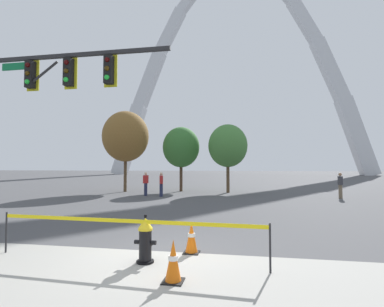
{
  "coord_description": "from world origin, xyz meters",
  "views": [
    {
      "loc": [
        2.04,
        -6.44,
        1.99
      ],
      "look_at": [
        0.0,
        5.0,
        2.5
      ],
      "focal_mm": 27.53,
      "sensor_mm": 36.0,
      "label": 1
    }
  ],
  "objects_px": {
    "pedestrian_walking_right": "(340,185)",
    "monument_arch": "(235,78)",
    "traffic_signal_gantry": "(39,97)",
    "fire_hydrant": "(145,240)",
    "pedestrian_walking_left": "(146,184)",
    "pedestrian_standing_center": "(161,184)",
    "traffic_cone_by_hydrant": "(173,261)",
    "traffic_cone_mid_sidewalk": "(191,237)"
  },
  "relations": [
    {
      "from": "fire_hydrant",
      "to": "pedestrian_walking_left",
      "type": "height_order",
      "value": "pedestrian_walking_left"
    },
    {
      "from": "monument_arch",
      "to": "pedestrian_standing_center",
      "type": "bearing_deg",
      "value": -93.77
    },
    {
      "from": "traffic_signal_gantry",
      "to": "monument_arch",
      "type": "height_order",
      "value": "monument_arch"
    },
    {
      "from": "pedestrian_walking_left",
      "to": "traffic_signal_gantry",
      "type": "bearing_deg",
      "value": -90.21
    },
    {
      "from": "fire_hydrant",
      "to": "pedestrian_standing_center",
      "type": "bearing_deg",
      "value": 104.68
    },
    {
      "from": "fire_hydrant",
      "to": "traffic_cone_by_hydrant",
      "type": "xyz_separation_m",
      "value": [
        0.81,
        -0.89,
        -0.11
      ]
    },
    {
      "from": "pedestrian_walking_left",
      "to": "fire_hydrant",
      "type": "bearing_deg",
      "value": -70.97
    },
    {
      "from": "pedestrian_walking_left",
      "to": "pedestrian_walking_right",
      "type": "relative_size",
      "value": 1.0
    },
    {
      "from": "monument_arch",
      "to": "pedestrian_standing_center",
      "type": "distance_m",
      "value": 55.92
    },
    {
      "from": "pedestrian_walking_left",
      "to": "pedestrian_standing_center",
      "type": "bearing_deg",
      "value": -17.35
    },
    {
      "from": "fire_hydrant",
      "to": "traffic_signal_gantry",
      "type": "height_order",
      "value": "traffic_signal_gantry"
    },
    {
      "from": "traffic_cone_by_hydrant",
      "to": "pedestrian_walking_right",
      "type": "distance_m",
      "value": 16.23
    },
    {
      "from": "fire_hydrant",
      "to": "pedestrian_walking_left",
      "type": "relative_size",
      "value": 0.62
    },
    {
      "from": "traffic_signal_gantry",
      "to": "monument_arch",
      "type": "bearing_deg",
      "value": 85.71
    },
    {
      "from": "fire_hydrant",
      "to": "pedestrian_walking_left",
      "type": "xyz_separation_m",
      "value": [
        -4.58,
        13.29,
        0.35
      ]
    },
    {
      "from": "pedestrian_walking_left",
      "to": "pedestrian_walking_right",
      "type": "xyz_separation_m",
      "value": [
        12.47,
        0.42,
        0.0
      ]
    },
    {
      "from": "traffic_cone_by_hydrant",
      "to": "pedestrian_walking_right",
      "type": "relative_size",
      "value": 0.46
    },
    {
      "from": "traffic_cone_mid_sidewalk",
      "to": "pedestrian_walking_left",
      "type": "distance_m",
      "value": 13.6
    },
    {
      "from": "traffic_signal_gantry",
      "to": "traffic_cone_by_hydrant",
      "type": "bearing_deg",
      "value": -33.27
    },
    {
      "from": "pedestrian_walking_left",
      "to": "pedestrian_standing_center",
      "type": "distance_m",
      "value": 1.26
    },
    {
      "from": "traffic_signal_gantry",
      "to": "pedestrian_standing_center",
      "type": "bearing_deg",
      "value": 83.1
    },
    {
      "from": "monument_arch",
      "to": "traffic_cone_by_hydrant",
      "type": "bearing_deg",
      "value": -89.28
    },
    {
      "from": "fire_hydrant",
      "to": "traffic_cone_by_hydrant",
      "type": "bearing_deg",
      "value": -47.8
    },
    {
      "from": "traffic_cone_mid_sidewalk",
      "to": "pedestrian_walking_right",
      "type": "height_order",
      "value": "pedestrian_walking_right"
    },
    {
      "from": "traffic_cone_mid_sidewalk",
      "to": "monument_arch",
      "type": "distance_m",
      "value": 67.25
    },
    {
      "from": "monument_arch",
      "to": "pedestrian_standing_center",
      "type": "height_order",
      "value": "monument_arch"
    },
    {
      "from": "traffic_cone_by_hydrant",
      "to": "pedestrian_walking_right",
      "type": "bearing_deg",
      "value": 64.15
    },
    {
      "from": "traffic_signal_gantry",
      "to": "monument_arch",
      "type": "distance_m",
      "value": 64.43
    },
    {
      "from": "pedestrian_walking_right",
      "to": "pedestrian_walking_left",
      "type": "bearing_deg",
      "value": -178.09
    },
    {
      "from": "traffic_signal_gantry",
      "to": "pedestrian_walking_left",
      "type": "height_order",
      "value": "traffic_signal_gantry"
    },
    {
      "from": "traffic_cone_mid_sidewalk",
      "to": "fire_hydrant",
      "type": "bearing_deg",
      "value": -134.85
    },
    {
      "from": "pedestrian_standing_center",
      "to": "monument_arch",
      "type": "bearing_deg",
      "value": 86.23
    },
    {
      "from": "fire_hydrant",
      "to": "traffic_signal_gantry",
      "type": "bearing_deg",
      "value": 149.98
    },
    {
      "from": "traffic_signal_gantry",
      "to": "monument_arch",
      "type": "relative_size",
      "value": 0.1
    },
    {
      "from": "pedestrian_walking_right",
      "to": "monument_arch",
      "type": "bearing_deg",
      "value": 98.89
    },
    {
      "from": "traffic_cone_mid_sidewalk",
      "to": "pedestrian_standing_center",
      "type": "relative_size",
      "value": 0.46
    },
    {
      "from": "traffic_signal_gantry",
      "to": "pedestrian_walking_right",
      "type": "bearing_deg",
      "value": 41.42
    },
    {
      "from": "fire_hydrant",
      "to": "monument_arch",
      "type": "distance_m",
      "value": 67.99
    },
    {
      "from": "monument_arch",
      "to": "fire_hydrant",
      "type": "bearing_deg",
      "value": -89.99
    },
    {
      "from": "traffic_cone_mid_sidewalk",
      "to": "pedestrian_standing_center",
      "type": "xyz_separation_m",
      "value": [
        -4.21,
        12.09,
        0.46
      ]
    },
    {
      "from": "traffic_cone_by_hydrant",
      "to": "pedestrian_standing_center",
      "type": "height_order",
      "value": "pedestrian_standing_center"
    },
    {
      "from": "traffic_cone_by_hydrant",
      "to": "pedestrian_standing_center",
      "type": "relative_size",
      "value": 0.46
    }
  ]
}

